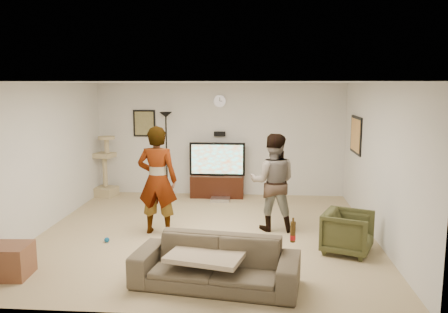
# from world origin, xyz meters

# --- Properties ---
(floor) EXTENTS (5.50, 5.50, 0.02)m
(floor) POSITION_xyz_m (0.00, 0.00, -0.01)
(floor) COLOR tan
(floor) RESTS_ON ground
(ceiling) EXTENTS (5.50, 5.50, 0.02)m
(ceiling) POSITION_xyz_m (0.00, 0.00, 2.51)
(ceiling) COLOR silver
(ceiling) RESTS_ON wall_back
(wall_back) EXTENTS (5.50, 0.04, 2.50)m
(wall_back) POSITION_xyz_m (0.00, 2.75, 1.25)
(wall_back) COLOR white
(wall_back) RESTS_ON floor
(wall_front) EXTENTS (5.50, 0.04, 2.50)m
(wall_front) POSITION_xyz_m (0.00, -2.75, 1.25)
(wall_front) COLOR white
(wall_front) RESTS_ON floor
(wall_left) EXTENTS (0.04, 5.50, 2.50)m
(wall_left) POSITION_xyz_m (-2.75, 0.00, 1.25)
(wall_left) COLOR white
(wall_left) RESTS_ON floor
(wall_right) EXTENTS (0.04, 5.50, 2.50)m
(wall_right) POSITION_xyz_m (2.75, 0.00, 1.25)
(wall_right) COLOR white
(wall_right) RESTS_ON floor
(wall_clock) EXTENTS (0.26, 0.04, 0.26)m
(wall_clock) POSITION_xyz_m (0.00, 2.72, 2.10)
(wall_clock) COLOR white
(wall_clock) RESTS_ON wall_back
(wall_speaker) EXTENTS (0.25, 0.10, 0.10)m
(wall_speaker) POSITION_xyz_m (0.00, 2.69, 1.38)
(wall_speaker) COLOR black
(wall_speaker) RESTS_ON wall_back
(picture_back) EXTENTS (0.42, 0.03, 0.52)m
(picture_back) POSITION_xyz_m (-1.70, 2.73, 1.60)
(picture_back) COLOR olive
(picture_back) RESTS_ON wall_back
(picture_right) EXTENTS (0.03, 0.78, 0.62)m
(picture_right) POSITION_xyz_m (2.73, 1.60, 1.50)
(picture_right) COLOR tan
(picture_right) RESTS_ON wall_right
(tv_stand) EXTENTS (1.16, 0.45, 0.48)m
(tv_stand) POSITION_xyz_m (-0.04, 2.50, 0.24)
(tv_stand) COLOR black
(tv_stand) RESTS_ON floor
(console_box) EXTENTS (0.40, 0.30, 0.07)m
(console_box) POSITION_xyz_m (0.06, 2.11, 0.04)
(console_box) COLOR silver
(console_box) RESTS_ON floor
(tv) EXTENTS (1.22, 0.08, 0.72)m
(tv) POSITION_xyz_m (-0.04, 2.50, 0.84)
(tv) COLOR black
(tv) RESTS_ON tv_stand
(tv_screen) EXTENTS (1.12, 0.01, 0.64)m
(tv_screen) POSITION_xyz_m (-0.04, 2.46, 0.84)
(tv_screen) COLOR #4DE1D2
(tv_screen) RESTS_ON tv
(floor_lamp) EXTENTS (0.32, 0.32, 1.86)m
(floor_lamp) POSITION_xyz_m (-1.17, 2.55, 0.93)
(floor_lamp) COLOR black
(floor_lamp) RESTS_ON floor
(cat_tree) EXTENTS (0.52, 0.52, 1.35)m
(cat_tree) POSITION_xyz_m (-2.53, 2.39, 0.68)
(cat_tree) COLOR tan
(cat_tree) RESTS_ON floor
(person_left) EXTENTS (0.68, 0.46, 1.80)m
(person_left) POSITION_xyz_m (-0.80, -0.04, 0.90)
(person_left) COLOR #999AA2
(person_left) RESTS_ON floor
(person_right) EXTENTS (0.83, 0.66, 1.66)m
(person_right) POSITION_xyz_m (1.11, 0.30, 0.83)
(person_right) COLOR navy
(person_right) RESTS_ON floor
(sofa) EXTENTS (2.12, 1.08, 0.59)m
(sofa) POSITION_xyz_m (0.35, -2.00, 0.30)
(sofa) COLOR #4D4334
(sofa) RESTS_ON floor
(throw_blanket) EXTENTS (1.04, 0.90, 0.06)m
(throw_blanket) POSITION_xyz_m (0.24, -2.00, 0.40)
(throw_blanket) COLOR tan
(throw_blanket) RESTS_ON sofa
(beer_bottle) EXTENTS (0.06, 0.06, 0.25)m
(beer_bottle) POSITION_xyz_m (1.28, -2.00, 0.72)
(beer_bottle) COLOR #452C0C
(beer_bottle) RESTS_ON sofa
(armchair) EXTENTS (0.89, 0.88, 0.62)m
(armchair) POSITION_xyz_m (2.18, -0.73, 0.31)
(armchair) COLOR #3A3C1F
(armchair) RESTS_ON floor
(side_table) EXTENTS (0.67, 0.52, 0.42)m
(side_table) POSITION_xyz_m (-2.40, -1.93, 0.21)
(side_table) COLOR brown
(side_table) RESTS_ON floor
(toy_ball) EXTENTS (0.08, 0.08, 0.08)m
(toy_ball) POSITION_xyz_m (-1.51, -0.57, 0.04)
(toy_ball) COLOR #0F5084
(toy_ball) RESTS_ON floor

